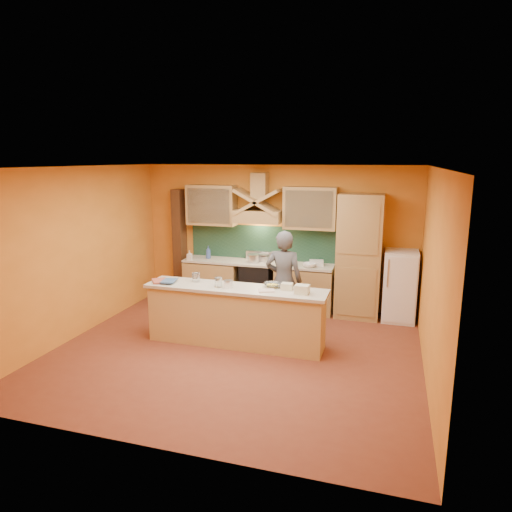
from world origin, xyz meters
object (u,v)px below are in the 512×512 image
(fridge, at_px, (400,286))
(kitchen_scale, at_px, (228,284))
(stove, at_px, (258,285))
(mixing_bowl, at_px, (272,285))
(person, at_px, (284,281))

(fridge, height_order, kitchen_scale, fridge)
(stove, relative_size, fridge, 0.69)
(kitchen_scale, distance_m, mixing_bowl, 0.69)
(person, bearing_deg, fridge, -152.13)
(fridge, xyz_separation_m, person, (-1.92, -1.07, 0.22))
(stove, height_order, mixing_bowl, mixing_bowl)
(fridge, bearing_deg, kitchen_scale, -143.03)
(stove, distance_m, kitchen_scale, 2.03)
(person, relative_size, kitchen_scale, 14.99)
(stove, bearing_deg, fridge, 0.00)
(person, distance_m, kitchen_scale, 1.12)
(kitchen_scale, xyz_separation_m, mixing_bowl, (0.65, 0.22, -0.02))
(kitchen_scale, height_order, mixing_bowl, kitchen_scale)
(kitchen_scale, bearing_deg, mixing_bowl, 16.53)
(kitchen_scale, relative_size, mixing_bowl, 0.43)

